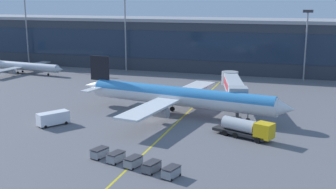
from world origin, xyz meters
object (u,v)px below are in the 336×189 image
baggage_cart_0 (100,153)px  baggage_cart_2 (133,162)px  baggage_cart_3 (152,167)px  baggage_cart_4 (171,172)px  commuter_jet_far (23,66)px  baggage_cart_1 (116,157)px  fuel_tanker (247,128)px  lavatory_truck (54,118)px  main_airliner (178,96)px

baggage_cart_0 → baggage_cart_2: bearing=-17.0°
baggage_cart_3 → baggage_cart_4: same height
baggage_cart_0 → commuter_jet_far: size_ratio=0.10×
baggage_cart_1 → fuel_tanker: bearing=44.9°
fuel_tanker → baggage_cart_0: 25.20m
fuel_tanker → commuter_jet_far: (-75.61, 44.10, 0.57)m
fuel_tanker → baggage_cart_1: 23.53m
lavatory_truck → baggage_cart_4: 32.44m
main_airliner → commuter_jet_far: main_airliner is taller
main_airliner → fuel_tanker: 19.11m
main_airliner → commuter_jet_far: 68.68m
baggage_cart_3 → commuter_jet_far: commuter_jet_far is taller
baggage_cart_2 → baggage_cart_4: bearing=-17.0°
baggage_cart_0 → baggage_cart_2: size_ratio=1.00×
baggage_cart_3 → baggage_cart_4: 3.20m
baggage_cart_0 → baggage_cart_1: same height
lavatory_truck → baggage_cart_4: size_ratio=2.05×
baggage_cart_3 → baggage_cart_2: bearing=163.0°
commuter_jet_far → baggage_cart_2: bearing=-44.8°
baggage_cart_1 → lavatory_truck: bearing=143.8°
main_airliner → baggage_cart_1: bearing=-92.8°
baggage_cart_1 → baggage_cart_4: bearing=-17.0°
main_airliner → baggage_cart_1: (-1.36, -27.87, -3.02)m
baggage_cart_3 → baggage_cart_4: (3.06, -0.93, 0.00)m
baggage_cart_2 → main_airliner: bearing=93.4°
main_airliner → baggage_cart_1: 28.07m
baggage_cart_3 → baggage_cart_0: bearing=163.0°
baggage_cart_0 → lavatory_truck: bearing=140.8°
baggage_cart_2 → baggage_cart_4: 6.40m
baggage_cart_0 → baggage_cart_2: 6.40m
main_airliner → baggage_cart_3: (4.76, -29.74, -3.02)m
fuel_tanker → baggage_cart_0: (-19.72, -15.66, -0.96)m
fuel_tanker → baggage_cart_3: fuel_tanker is taller
baggage_cart_1 → baggage_cart_3: size_ratio=1.00×
lavatory_truck → baggage_cart_1: (18.74, -13.70, -0.64)m
baggage_cart_4 → lavatory_truck: bearing=149.4°
fuel_tanker → baggage_cart_0: fuel_tanker is taller
baggage_cart_0 → baggage_cart_4: (12.24, -3.74, 0.00)m
baggage_cart_2 → lavatory_truck: bearing=146.1°
baggage_cart_0 → baggage_cart_3: 9.60m
fuel_tanker → baggage_cart_1: bearing=-135.1°
lavatory_truck → baggage_cart_4: lavatory_truck is taller
baggage_cart_4 → commuter_jet_far: (-68.13, 63.49, 1.53)m
baggage_cart_2 → baggage_cart_3: (3.06, -0.93, 0.00)m
commuter_jet_far → baggage_cart_4: bearing=-43.0°
lavatory_truck → baggage_cart_0: size_ratio=2.05×
lavatory_truck → baggage_cart_0: (15.68, -12.77, -0.64)m
commuter_jet_far → baggage_cart_3: bearing=-43.9°
fuel_tanker → baggage_cart_4: size_ratio=3.66×
baggage_cart_0 → baggage_cart_3: same height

